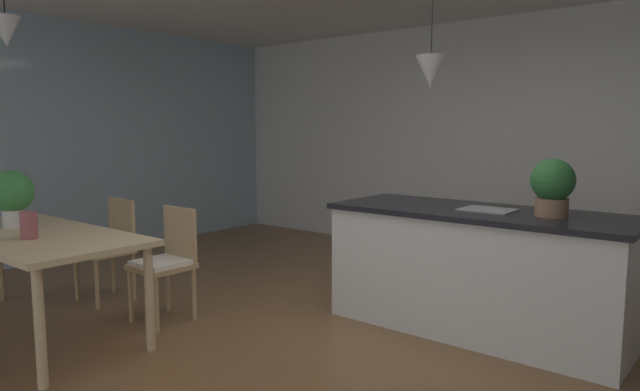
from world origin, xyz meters
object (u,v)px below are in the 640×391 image
(chair_far_right, at_px, (167,260))
(kitchen_island, at_px, (477,269))
(chair_far_left, at_px, (109,246))
(vase_on_dining_table, at_px, (29,225))
(dining_table, at_px, (34,243))
(potted_plant_on_island, at_px, (553,185))
(potted_plant_on_table, at_px, (11,193))

(chair_far_right, height_order, kitchen_island, kitchen_island)
(chair_far_left, relative_size, vase_on_dining_table, 4.77)
(kitchen_island, bearing_deg, chair_far_right, -146.51)
(dining_table, height_order, chair_far_right, chair_far_right)
(potted_plant_on_island, height_order, potted_plant_on_table, potted_plant_on_island)
(chair_far_left, relative_size, chair_far_right, 1.00)
(kitchen_island, bearing_deg, vase_on_dining_table, -134.38)
(kitchen_island, bearing_deg, dining_table, -138.44)
(kitchen_island, relative_size, potted_plant_on_table, 5.05)
(potted_plant_on_island, bearing_deg, chair_far_left, -158.49)
(dining_table, xyz_separation_m, kitchen_island, (2.38, 2.11, -0.22))
(chair_far_right, xyz_separation_m, potted_plant_on_island, (2.47, 1.30, 0.64))
(dining_table, distance_m, vase_on_dining_table, 0.29)
(chair_far_right, relative_size, potted_plant_on_island, 2.24)
(dining_table, height_order, potted_plant_on_table, potted_plant_on_table)
(chair_far_right, distance_m, kitchen_island, 2.36)
(vase_on_dining_table, bearing_deg, chair_far_left, 123.93)
(chair_far_left, distance_m, kitchen_island, 3.08)
(potted_plant_on_island, relative_size, potted_plant_on_table, 0.91)
(dining_table, distance_m, chair_far_left, 0.93)
(chair_far_right, distance_m, potted_plant_on_island, 2.86)
(chair_far_left, height_order, potted_plant_on_table, potted_plant_on_table)
(potted_plant_on_island, relative_size, vase_on_dining_table, 2.13)
(chair_far_left, height_order, chair_far_right, same)
(potted_plant_on_table, relative_size, vase_on_dining_table, 2.33)
(kitchen_island, distance_m, vase_on_dining_table, 3.13)
(dining_table, relative_size, chair_far_left, 2.12)
(dining_table, bearing_deg, kitchen_island, 41.56)
(potted_plant_on_table, bearing_deg, vase_on_dining_table, -12.89)
(dining_table, bearing_deg, chair_far_left, 117.13)
(kitchen_island, bearing_deg, potted_plant_on_table, -142.55)
(potted_plant_on_table, distance_m, vase_on_dining_table, 0.60)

